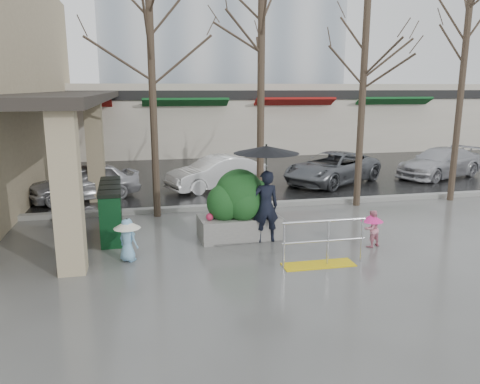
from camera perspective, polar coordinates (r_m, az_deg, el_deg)
name	(u,v)px	position (r m, az deg, el deg)	size (l,w,h in m)	color
ground	(248,251)	(11.22, 1.03, -7.20)	(120.00, 120.00, 0.00)	#51514F
street_asphalt	(177,144)	(32.59, -7.73, 5.82)	(120.00, 36.00, 0.01)	black
curb	(220,207)	(14.95, -2.41, -1.83)	(120.00, 0.30, 0.15)	gray
canopy_slab	(71,92)	(18.44, -19.90, 11.34)	(2.80, 18.00, 0.25)	#2D2823
pillar_front	(67,191)	(10.11, -20.33, 0.11)	(0.55, 0.55, 3.50)	tan
pillar_back	(95,150)	(16.48, -17.22, 4.91)	(0.55, 0.55, 3.50)	tan
storefront_row	(214,118)	(28.64, -3.17, 9.03)	(34.00, 6.74, 4.00)	beige
handrail	(322,249)	(10.40, 9.92, -6.81)	(1.90, 0.50, 1.03)	yellow
tree_west	(150,41)	(13.94, -10.86, 17.68)	(3.20, 3.20, 6.80)	#382B21
tree_midwest	(261,37)	(14.41, 2.63, 18.31)	(3.20, 3.20, 7.00)	#382B21
tree_mideast	(365,52)	(15.53, 14.98, 16.12)	(3.20, 3.20, 6.50)	#382B21
tree_east	(466,37)	(17.41, 25.88, 16.63)	(3.20, 3.20, 7.20)	#382B21
woman	(266,180)	(11.51, 3.18, 1.50)	(1.62, 1.62, 2.47)	black
child_pink	(372,226)	(11.80, 15.77, -3.97)	(0.54, 0.54, 0.91)	pink
child_blue	(127,235)	(10.71, -13.56, -5.14)	(0.60, 0.60, 0.99)	#7EB7E0
planter	(239,205)	(11.96, -0.06, -1.62)	(2.11, 1.22, 1.80)	slate
news_boxes	(111,210)	(12.68, -15.42, -2.11)	(0.63, 2.44, 1.35)	#0D3C1C
car_a	(84,182)	(16.97, -18.43, 1.20)	(1.49, 3.70, 1.26)	#AEAEB3
car_b	(217,173)	(17.78, -2.88, 2.33)	(1.33, 3.82, 1.26)	white
car_c	(332,168)	(19.25, 11.16, 2.90)	(2.09, 4.53, 1.26)	slate
car_d	(439,163)	(21.97, 23.15, 3.30)	(1.77, 4.34, 1.26)	#B8B7BD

